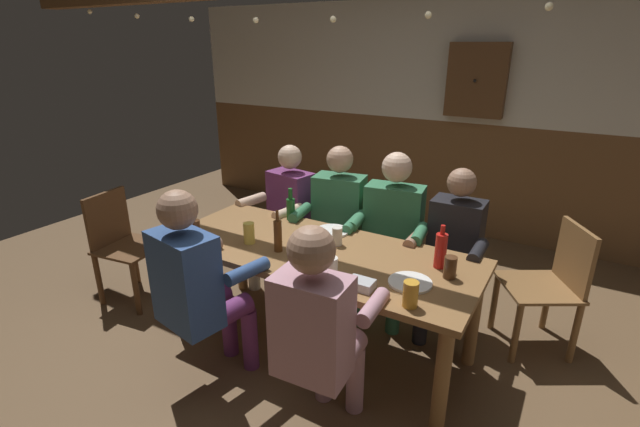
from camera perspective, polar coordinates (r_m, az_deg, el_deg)
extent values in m
plane|color=brown|center=(3.24, -0.88, -16.62)|extent=(7.59, 7.59, 0.00)
cube|color=beige|center=(5.01, 15.82, 18.07)|extent=(6.32, 0.12, 1.20)
cube|color=brown|center=(5.19, 14.54, 4.79)|extent=(6.32, 0.12, 1.20)
cube|color=brown|center=(2.91, -0.41, -4.88)|extent=(2.05, 0.85, 0.04)
cylinder|color=brown|center=(3.40, -17.52, -8.84)|extent=(0.08, 0.08, 0.69)
cylinder|color=brown|center=(2.53, 15.05, -19.99)|extent=(0.08, 0.08, 0.69)
cylinder|color=brown|center=(3.83, -9.94, -4.68)|extent=(0.08, 0.08, 0.69)
cylinder|color=brown|center=(3.08, 18.79, -12.28)|extent=(0.08, 0.08, 0.69)
cube|color=#6B2D66|center=(3.82, -3.69, 1.54)|extent=(0.40, 0.28, 0.51)
sphere|color=beige|center=(3.71, -3.83, 7.12)|extent=(0.20, 0.20, 0.20)
cylinder|color=silver|center=(3.74, -4.13, -2.78)|extent=(0.20, 0.43, 0.13)
cylinder|color=silver|center=(3.87, -6.26, -1.99)|extent=(0.20, 0.43, 0.13)
cylinder|color=silver|center=(3.72, -6.29, -7.54)|extent=(0.10, 0.10, 0.42)
cylinder|color=silver|center=(3.86, -8.37, -6.58)|extent=(0.10, 0.10, 0.42)
cylinder|color=beige|center=(3.50, -4.06, 0.16)|extent=(0.13, 0.29, 0.08)
cylinder|color=beige|center=(3.80, -8.67, 1.63)|extent=(0.13, 0.29, 0.08)
cube|color=#33724C|center=(3.59, 2.42, 0.56)|extent=(0.42, 0.29, 0.54)
sphere|color=tan|center=(3.47, 2.52, 6.84)|extent=(0.21, 0.21, 0.21)
cylinder|color=silver|center=(3.53, 3.31, -4.19)|extent=(0.19, 0.40, 0.13)
cylinder|color=silver|center=(3.60, 0.06, -3.68)|extent=(0.19, 0.40, 0.13)
cylinder|color=silver|center=(3.50, 2.24, -9.42)|extent=(0.10, 0.10, 0.42)
cylinder|color=silver|center=(3.56, -1.06, -8.81)|extent=(0.10, 0.10, 0.42)
cylinder|color=#33724C|center=(3.28, 4.69, -0.92)|extent=(0.13, 0.29, 0.08)
cylinder|color=#33724C|center=(3.43, -2.52, 0.07)|extent=(0.13, 0.29, 0.08)
cube|color=#33724C|center=(3.41, 9.27, -0.86)|extent=(0.44, 0.27, 0.54)
sphere|color=beige|center=(3.28, 9.68, 5.76)|extent=(0.22, 0.22, 0.22)
cylinder|color=#33724C|center=(3.36, 10.34, -5.91)|extent=(0.18, 0.40, 0.13)
cylinder|color=#33724C|center=(3.41, 6.57, -5.29)|extent=(0.18, 0.40, 0.13)
cylinder|color=#33724C|center=(3.32, 9.26, -11.47)|extent=(0.10, 0.10, 0.42)
cylinder|color=#33724C|center=(3.37, 5.41, -10.76)|extent=(0.10, 0.10, 0.42)
cylinder|color=#33724C|center=(3.13, 12.42, -2.57)|extent=(0.12, 0.29, 0.08)
cylinder|color=#33724C|center=(3.23, 4.12, -1.32)|extent=(0.12, 0.29, 0.08)
cube|color=black|center=(3.29, 16.74, -2.59)|extent=(0.35, 0.23, 0.51)
sphere|color=#9E755B|center=(3.16, 17.44, 3.76)|extent=(0.19, 0.19, 0.19)
cylinder|color=black|center=(3.25, 17.32, -7.55)|extent=(0.13, 0.39, 0.13)
cylinder|color=black|center=(3.28, 14.09, -6.86)|extent=(0.13, 0.39, 0.13)
cylinder|color=black|center=(3.22, 15.94, -13.26)|extent=(0.10, 0.10, 0.42)
cylinder|color=black|center=(3.26, 12.64, -12.48)|extent=(0.10, 0.10, 0.42)
cylinder|color=black|center=(3.01, 19.29, -4.55)|extent=(0.08, 0.28, 0.08)
cylinder|color=#9E755B|center=(3.10, 11.96, -3.07)|extent=(0.08, 0.28, 0.08)
cube|color=#2D4C84|center=(2.64, -16.58, -8.02)|extent=(0.42, 0.30, 0.55)
sphere|color=#9E755B|center=(2.47, -17.54, 0.45)|extent=(0.21, 0.21, 0.21)
cylinder|color=#6B2D66|center=(2.90, -14.87, -10.86)|extent=(0.20, 0.41, 0.13)
cylinder|color=#6B2D66|center=(2.75, -12.33, -12.50)|extent=(0.20, 0.41, 0.13)
cylinder|color=#6B2D66|center=(3.14, -11.36, -13.75)|extent=(0.10, 0.10, 0.42)
cylinder|color=#6B2D66|center=(3.00, -8.81, -15.36)|extent=(0.10, 0.10, 0.42)
cylinder|color=#9E755B|center=(2.91, -14.76, -4.37)|extent=(0.13, 0.29, 0.08)
cylinder|color=#2D4C84|center=(2.59, -9.15, -7.21)|extent=(0.13, 0.29, 0.08)
cube|color=#B78493|center=(2.18, -1.04, -14.13)|extent=(0.37, 0.25, 0.52)
sphere|color=#9E755B|center=(1.98, -1.11, -4.58)|extent=(0.22, 0.22, 0.22)
cylinder|color=#B78493|center=(2.45, -1.57, -16.55)|extent=(0.15, 0.39, 0.13)
cylinder|color=#B78493|center=(2.39, 2.77, -17.84)|extent=(0.15, 0.39, 0.13)
cylinder|color=#B78493|center=(2.75, 0.49, -18.88)|extent=(0.10, 0.10, 0.42)
cylinder|color=#B78493|center=(2.69, 4.46, -20.04)|extent=(0.10, 0.10, 0.42)
cylinder|color=#9E755B|center=(2.44, -2.57, -9.30)|extent=(0.10, 0.28, 0.08)
cylinder|color=#B78493|center=(2.29, 6.73, -11.63)|extent=(0.10, 0.28, 0.08)
cube|color=brown|center=(3.88, -22.73, -3.98)|extent=(0.50, 0.50, 0.02)
cube|color=brown|center=(3.94, -25.22, -0.52)|extent=(0.08, 0.40, 0.42)
cylinder|color=brown|center=(3.98, -18.41, -6.48)|extent=(0.04, 0.04, 0.44)
cylinder|color=brown|center=(3.74, -22.19, -8.81)|extent=(0.04, 0.04, 0.44)
cylinder|color=brown|center=(4.22, -22.34, -5.39)|extent=(0.04, 0.04, 0.44)
cylinder|color=brown|center=(4.00, -26.12, -7.48)|extent=(0.04, 0.04, 0.44)
cube|color=brown|center=(3.36, 25.79, -8.33)|extent=(0.60, 0.60, 0.02)
cube|color=brown|center=(3.36, 29.44, -4.80)|extent=(0.23, 0.35, 0.42)
cylinder|color=brown|center=(3.25, 23.47, -13.70)|extent=(0.04, 0.04, 0.44)
cylinder|color=brown|center=(3.55, 21.12, -10.33)|extent=(0.04, 0.04, 0.44)
cylinder|color=brown|center=(3.42, 29.47, -13.00)|extent=(0.04, 0.04, 0.44)
cylinder|color=brown|center=(3.70, 26.69, -9.88)|extent=(0.04, 0.04, 0.44)
cylinder|color=#F9E08C|center=(2.72, 1.62, -5.39)|extent=(0.04, 0.04, 0.08)
cube|color=#B2B7BC|center=(2.46, 5.19, -8.86)|extent=(0.14, 0.10, 0.05)
cylinder|color=white|center=(3.15, 1.56, -2.21)|extent=(0.24, 0.24, 0.01)
cylinder|color=white|center=(2.55, 11.29, -8.52)|extent=(0.24, 0.24, 0.01)
cylinder|color=#195923|center=(3.36, -3.72, 0.55)|extent=(0.06, 0.06, 0.16)
cylinder|color=#195923|center=(3.32, -3.76, 2.50)|extent=(0.03, 0.03, 0.08)
cylinder|color=red|center=(2.72, 14.97, -4.58)|extent=(0.07, 0.07, 0.21)
cylinder|color=red|center=(2.67, 15.23, -2.01)|extent=(0.03, 0.03, 0.06)
cylinder|color=#593314|center=(2.85, -5.32, -2.88)|extent=(0.05, 0.05, 0.20)
cylinder|color=#593314|center=(2.79, -5.42, -0.30)|extent=(0.02, 0.02, 0.07)
cylinder|color=#E5C64C|center=(3.00, -8.93, -2.46)|extent=(0.07, 0.07, 0.14)
cylinder|color=white|center=(2.53, 1.42, -6.88)|extent=(0.08, 0.08, 0.13)
cylinder|color=gold|center=(2.32, 11.34, -9.94)|extent=(0.08, 0.08, 0.14)
cylinder|color=#4C2D19|center=(3.09, -15.37, -2.14)|extent=(0.06, 0.06, 0.15)
cylinder|color=#4C2D19|center=(2.64, 16.09, -6.55)|extent=(0.07, 0.07, 0.13)
cylinder|color=white|center=(2.94, 2.18, -2.87)|extent=(0.07, 0.07, 0.12)
cube|color=brown|center=(4.82, 19.13, 15.58)|extent=(0.56, 0.12, 0.70)
sphere|color=black|center=(4.74, 18.93, 15.54)|extent=(0.03, 0.03, 0.03)
sphere|color=#F9EAB2|center=(4.33, -27.04, 21.73)|extent=(0.04, 0.04, 0.04)
sphere|color=#F9EAB2|center=(3.88, -22.08, 22.08)|extent=(0.04, 0.04, 0.04)
sphere|color=#F9EAB2|center=(3.46, -15.89, 22.51)|extent=(0.04, 0.04, 0.04)
sphere|color=#F9EAB2|center=(3.09, -8.09, 22.98)|extent=(0.04, 0.04, 0.04)
sphere|color=#F9EAB2|center=(2.79, 1.67, 23.29)|extent=(0.04, 0.04, 0.04)
sphere|color=#F9EAB2|center=(2.56, 13.50, 23.15)|extent=(0.04, 0.04, 0.04)
sphere|color=#F9EAB2|center=(2.45, 26.92, 22.25)|extent=(0.04, 0.04, 0.04)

